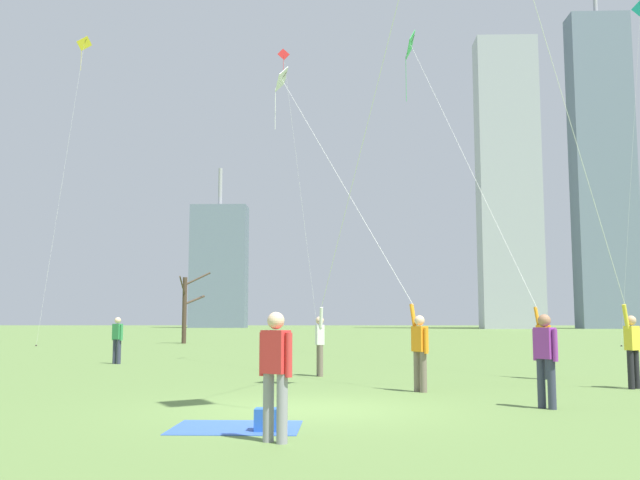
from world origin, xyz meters
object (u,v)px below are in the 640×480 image
at_px(kite_flyer_midfield_left_white, 387,285).
at_px(kite_flyer_midfield_right_blue, 346,236).
at_px(distant_kite_drifting_right_teal, 639,38).
at_px(bystander_far_off_by_trees, 545,356).
at_px(picnic_spot, 255,423).
at_px(bystander_strolling_midfield, 117,338).
at_px(distant_kite_high_overhead_yellow, 80,69).
at_px(distant_kite_low_near_trees_red, 289,98).
at_px(kite_flyer_foreground_left_pink, 615,288).
at_px(bystander_watching_nearby, 275,369).
at_px(bare_tree_center, 186,306).
at_px(kite_flyer_far_back_green, 496,235).

height_order(kite_flyer_midfield_left_white, kite_flyer_midfield_right_blue, kite_flyer_midfield_right_blue).
bearing_deg(distant_kite_drifting_right_teal, kite_flyer_midfield_right_blue, -126.16).
xyz_separation_m(bystander_far_off_by_trees, picnic_spot, (-4.75, -2.50, -0.81)).
xyz_separation_m(bystander_strolling_midfield, distant_kite_high_overhead_yellow, (-9.04, 19.16, 16.85)).
bearing_deg(distant_kite_low_near_trees_red, picnic_spot, -86.59).
height_order(kite_flyer_foreground_left_pink, distant_kite_low_near_trees_red, distant_kite_low_near_trees_red).
relative_size(bystander_far_off_by_trees, bystander_strolling_midfield, 1.00).
bearing_deg(bystander_watching_nearby, kite_flyer_foreground_left_pink, 44.78).
relative_size(bystander_watching_nearby, bare_tree_center, 0.34).
distance_m(kite_flyer_far_back_green, bare_tree_center, 29.10).
relative_size(kite_flyer_foreground_left_pink, bystander_watching_nearby, 7.10).
bearing_deg(kite_flyer_midfield_left_white, kite_flyer_midfield_right_blue, 160.19).
xyz_separation_m(kite_flyer_midfield_right_blue, distant_kite_high_overhead_yellow, (-17.00, 26.82, 14.21)).
distance_m(kite_flyer_midfield_right_blue, distant_kite_drifting_right_teal, 33.82).
height_order(kite_flyer_far_back_green, bystander_far_off_by_trees, kite_flyer_far_back_green).
xyz_separation_m(bystander_strolling_midfield, distant_kite_drifting_right_teal, (25.87, 16.84, 17.55)).
height_order(distant_kite_drifting_right_teal, picnic_spot, distant_kite_drifting_right_teal).
relative_size(distant_kite_low_near_trees_red, distant_kite_high_overhead_yellow, 0.86).
relative_size(kite_flyer_foreground_left_pink, distant_kite_high_overhead_yellow, 0.57).
xyz_separation_m(kite_flyer_midfield_left_white, distant_kite_drifting_right_teal, (16.93, 24.86, 16.10)).
xyz_separation_m(distant_kite_low_near_trees_red, distant_kite_drifting_right_teal, (20.98, 2.32, 4.29)).
height_order(kite_flyer_far_back_green, bare_tree_center, kite_flyer_far_back_green).
distance_m(kite_flyer_midfield_left_white, bystander_far_off_by_trees, 5.13).
relative_size(kite_flyer_midfield_right_blue, bystander_strolling_midfield, 8.47).
distance_m(kite_flyer_foreground_left_pink, distant_kite_drifting_right_teal, 32.77).
xyz_separation_m(kite_flyer_far_back_green, bystander_watching_nearby, (-5.57, -12.71, -3.20)).
height_order(distant_kite_low_near_trees_red, picnic_spot, distant_kite_low_near_trees_red).
height_order(distant_kite_high_overhead_yellow, picnic_spot, distant_kite_high_overhead_yellow).
bearing_deg(bystander_watching_nearby, bare_tree_center, 104.02).
distance_m(kite_flyer_midfield_left_white, distant_kite_low_near_trees_red, 25.77).
relative_size(kite_flyer_midfield_right_blue, distant_kite_drifting_right_teal, 0.66).
xyz_separation_m(kite_flyer_far_back_green, distant_kite_high_overhead_yellow, (-21.64, 22.27, 13.66)).
relative_size(kite_flyer_foreground_left_pink, bystander_far_off_by_trees, 7.10).
bearing_deg(bystander_strolling_midfield, distant_kite_drifting_right_teal, 33.06).
relative_size(bystander_strolling_midfield, distant_kite_drifting_right_teal, 0.08).
distance_m(kite_flyer_foreground_left_pink, bystander_strolling_midfield, 16.61).
bearing_deg(distant_kite_low_near_trees_red, kite_flyer_midfield_right_blue, -82.13).
height_order(bystander_watching_nearby, picnic_spot, bystander_watching_nearby).
bearing_deg(kite_flyer_far_back_green, bystander_watching_nearby, -113.69).
bearing_deg(distant_kite_drifting_right_teal, kite_flyer_midfield_left_white, -124.25).
relative_size(kite_flyer_foreground_left_pink, distant_kite_low_near_trees_red, 0.67).
distance_m(kite_flyer_foreground_left_pink, distant_kite_low_near_trees_red, 27.87).
bearing_deg(kite_flyer_foreground_left_pink, kite_flyer_midfield_right_blue, 167.46).
height_order(bystander_strolling_midfield, bare_tree_center, bare_tree_center).
xyz_separation_m(bystander_watching_nearby, picnic_spot, (-0.38, 1.04, -0.81)).
xyz_separation_m(kite_flyer_midfield_left_white, distant_kite_high_overhead_yellow, (-17.99, 27.18, 15.40)).
relative_size(kite_flyer_midfield_left_white, bystander_far_off_by_trees, 6.63).
height_order(kite_flyer_midfield_left_white, bystander_far_off_by_trees, kite_flyer_midfield_left_white).
height_order(bystander_strolling_midfield, bystander_watching_nearby, same).
distance_m(bystander_strolling_midfield, picnic_spot, 16.23).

